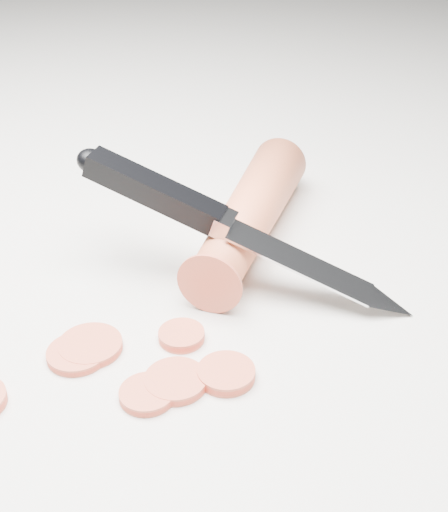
{
  "coord_description": "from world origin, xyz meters",
  "views": [
    {
      "loc": [
        0.06,
        -0.38,
        0.29
      ],
      "look_at": [
        0.06,
        0.04,
        0.02
      ],
      "focal_mm": 50.0,
      "sensor_mm": 36.0,
      "label": 1
    }
  ],
  "objects": [
    {
      "name": "carrot_slice_1",
      "position": [
        0.03,
        -0.07,
        0.0
      ],
      "size": [
        0.04,
        0.04,
        0.01
      ],
      "primitive_type": "cylinder",
      "color": "#C84A30",
      "rests_on": "ground"
    },
    {
      "name": "ground",
      "position": [
        0.0,
        0.0,
        0.0
      ],
      "size": [
        2.4,
        2.4,
        0.0
      ],
      "primitive_type": "plane",
      "color": "silver",
      "rests_on": "ground"
    },
    {
      "name": "carrot_slice_2",
      "position": [
        -0.03,
        -0.05,
        0.0
      ],
      "size": [
        0.04,
        0.04,
        0.01
      ],
      "primitive_type": "cylinder",
      "color": "#C84A30",
      "rests_on": "ground"
    },
    {
      "name": "carrot_slice_4",
      "position": [
        0.02,
        -0.08,
        0.0
      ],
      "size": [
        0.03,
        0.03,
        0.01
      ],
      "primitive_type": "cylinder",
      "color": "#C84A30",
      "rests_on": "ground"
    },
    {
      "name": "carrot_slice_6",
      "position": [
        0.06,
        -0.06,
        0.0
      ],
      "size": [
        0.03,
        0.03,
        0.01
      ],
      "primitive_type": "cylinder",
      "color": "#C84A30",
      "rests_on": "ground"
    },
    {
      "name": "carrot_slice_5",
      "position": [
        -0.02,
        -0.04,
        0.0
      ],
      "size": [
        0.04,
        0.04,
        0.01
      ],
      "primitive_type": "cylinder",
      "color": "#C84A30",
      "rests_on": "ground"
    },
    {
      "name": "carrot",
      "position": [
        0.08,
        0.09,
        0.02
      ],
      "size": [
        0.1,
        0.19,
        0.04
      ],
      "primitive_type": "cylinder",
      "rotation": [
        1.57,
        0.0,
        -0.31
      ],
      "color": "#DA5832",
      "rests_on": "ground"
    },
    {
      "name": "kitchen_knife",
      "position": [
        0.07,
        0.03,
        0.05
      ],
      "size": [
        0.24,
        0.1,
        0.09
      ],
      "primitive_type": null,
      "color": "#B7BABF",
      "rests_on": "ground"
    },
    {
      "name": "carrot_slice_3",
      "position": [
        0.03,
        -0.03,
        0.0
      ],
      "size": [
        0.03,
        0.03,
        0.01
      ],
      "primitive_type": "cylinder",
      "color": "#C84A30",
      "rests_on": "ground"
    }
  ]
}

